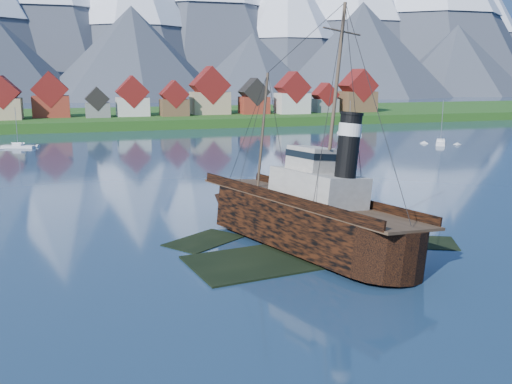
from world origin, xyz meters
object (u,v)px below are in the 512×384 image
object	(u,v)px
sailboat_d	(441,143)
sailboat_e	(349,134)
tugboat_wreck	(296,212)
sailboat_c	(18,147)

from	to	relation	value
sailboat_d	sailboat_e	distance (m)	30.07
tugboat_wreck	sailboat_e	distance (m)	110.64
sailboat_d	sailboat_e	world-z (taller)	sailboat_d
sailboat_c	sailboat_d	world-z (taller)	sailboat_d
tugboat_wreck	sailboat_e	bearing A→B (deg)	42.59
sailboat_d	tugboat_wreck	bearing A→B (deg)	-98.12
sailboat_d	sailboat_c	bearing A→B (deg)	-157.76
tugboat_wreck	sailboat_d	xyz separation A→B (m)	(66.08, 68.54, -2.94)
sailboat_c	sailboat_d	distance (m)	104.24
sailboat_c	sailboat_d	xyz separation A→B (m)	(101.31, -24.51, 0.04)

